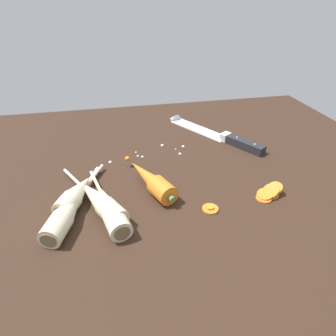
{
  "coord_description": "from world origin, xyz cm",
  "views": [
    {
      "loc": [
        -11.25,
        -56.24,
        36.26
      ],
      "look_at": [
        0.0,
        -2.0,
        1.5
      ],
      "focal_mm": 30.35,
      "sensor_mm": 36.0,
      "label": 1
    }
  ],
  "objects": [
    {
      "name": "ground_plane",
      "position": [
        0.0,
        0.0,
        -2.0
      ],
      "size": [
        120.0,
        90.0,
        4.0
      ],
      "primitive_type": "cube",
      "color": "#332116"
    },
    {
      "name": "mince_crumbs",
      "position": [
        -1.06,
        8.57,
        0.4
      ],
      "size": [
        20.67,
        7.1,
        0.89
      ],
      "color": "silver",
      "rests_on": "ground_plane"
    },
    {
      "name": "parsnip_front",
      "position": [
        -21.11,
        -13.22,
        1.98
      ],
      "size": [
        9.82,
        23.21,
        4.0
      ],
      "color": "beige",
      "rests_on": "ground_plane"
    },
    {
      "name": "carrot_slice_stack",
      "position": [
        18.62,
        -14.63,
        0.82
      ],
      "size": [
        6.3,
        4.49,
        2.74
      ],
      "color": "orange",
      "rests_on": "ground_plane"
    },
    {
      "name": "whole_carrot",
      "position": [
        -4.73,
        -6.84,
        2.1
      ],
      "size": [
        9.77,
        18.42,
        4.2
      ],
      "color": "orange",
      "rests_on": "ground_plane"
    },
    {
      "name": "parsnip_back",
      "position": [
        -13.6,
        -14.23,
        1.98
      ],
      "size": [
        7.9,
        22.29,
        4.0
      ],
      "color": "beige",
      "rests_on": "ground_plane"
    },
    {
      "name": "parsnip_mid_right",
      "position": [
        -15.58,
        -11.46,
        1.98
      ],
      "size": [
        13.59,
        21.9,
        4.0
      ],
      "color": "beige",
      "rests_on": "ground_plane"
    },
    {
      "name": "parsnip_mid_left",
      "position": [
        -19.89,
        -8.38,
        1.98
      ],
      "size": [
        9.55,
        17.57,
        4.0
      ],
      "color": "beige",
      "rests_on": "ground_plane"
    },
    {
      "name": "carrot_slice_stray_near",
      "position": [
        5.45,
        -16.27,
        0.36
      ],
      "size": [
        3.18,
        3.18,
        0.7
      ],
      "color": "orange",
      "rests_on": "ground_plane"
    },
    {
      "name": "chefs_knife",
      "position": [
        16.38,
        16.5,
        0.65
      ],
      "size": [
        21.08,
        31.31,
        4.18
      ],
      "color": "silver",
      "rests_on": "ground_plane"
    },
    {
      "name": "carrot_slice_stray_mid",
      "position": [
        19.17,
        -14.14,
        0.36
      ],
      "size": [
        3.88,
        3.88,
        0.7
      ],
      "color": "orange",
      "rests_on": "ground_plane"
    }
  ]
}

